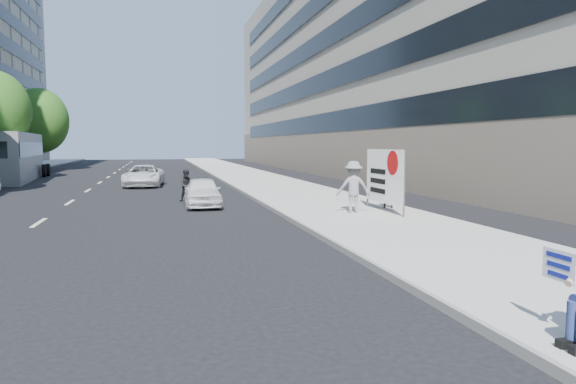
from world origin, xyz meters
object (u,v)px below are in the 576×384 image
object	(u,v)px
pedestrian_woman	(388,188)
motorcycle	(187,187)
protest_banner	(384,176)
white_sedan_far	(144,176)
white_sedan_near	(202,192)
jogger	(353,187)
bus	(13,157)

from	to	relation	value
pedestrian_woman	motorcycle	xyz separation A→B (m)	(-7.10, 5.49, -0.27)
pedestrian_woman	protest_banner	xyz separation A→B (m)	(-0.55, -0.83, 0.50)
pedestrian_woman	white_sedan_far	size ratio (longest dim) A/B	0.33
pedestrian_woman	white_sedan_far	bearing A→B (deg)	-34.67
protest_banner	white_sedan_near	xyz separation A→B (m)	(-6.05, 4.23, -0.80)
jogger	motorcycle	xyz separation A→B (m)	(-5.35, 6.41, -0.41)
white_sedan_near	motorcycle	world-z (taller)	motorcycle
white_sedan_near	motorcycle	xyz separation A→B (m)	(-0.50, 2.10, 0.04)
white_sedan_far	bus	bearing A→B (deg)	145.70
jogger	white_sedan_near	size ratio (longest dim) A/B	0.51
protest_banner	bus	distance (m)	28.57
white_sedan_far	bus	size ratio (longest dim) A/B	0.38
bus	white_sedan_near	bearing A→B (deg)	-63.12
jogger	white_sedan_near	xyz separation A→B (m)	(-4.84, 4.32, -0.45)
bus	protest_banner	bearing A→B (deg)	-57.35
bus	white_sedan_far	bearing A→B (deg)	-44.66
jogger	pedestrian_woman	size ratio (longest dim) A/B	1.20
pedestrian_woman	white_sedan_far	xyz separation A→B (m)	(-9.18, 14.38, -0.26)
jogger	protest_banner	size ratio (longest dim) A/B	0.59
protest_banner	white_sedan_far	distance (m)	17.50
pedestrian_woman	protest_banner	distance (m)	1.11
jogger	protest_banner	xyz separation A→B (m)	(1.21, 0.09, 0.35)
jogger	bus	xyz separation A→B (m)	(-16.35, 22.62, 0.58)
jogger	motorcycle	bearing A→B (deg)	-38.11
protest_banner	pedestrian_woman	bearing A→B (deg)	56.48
pedestrian_woman	protest_banner	size ratio (longest dim) A/B	0.49
pedestrian_woman	motorcycle	distance (m)	8.98
white_sedan_far	motorcycle	xyz separation A→B (m)	(2.08, -8.88, -0.01)
protest_banner	jogger	bearing A→B (deg)	-175.64
motorcycle	bus	xyz separation A→B (m)	(-11.01, 16.21, 1.00)
jogger	protest_banner	bearing A→B (deg)	-163.56
white_sedan_near	pedestrian_woman	bearing A→B (deg)	-25.65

